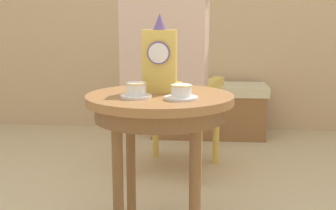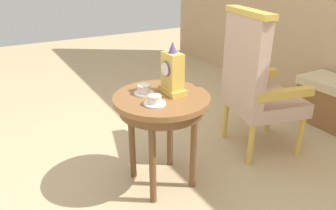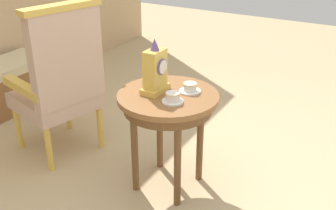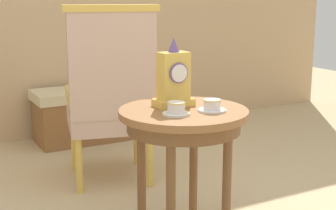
% 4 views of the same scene
% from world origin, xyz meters
% --- Properties ---
extents(side_table, '(0.62, 0.62, 0.66)m').
position_xyz_m(side_table, '(0.09, 0.09, 0.58)').
color(side_table, brown).
rests_on(side_table, ground).
extents(teacup_left, '(0.13, 0.13, 0.06)m').
position_xyz_m(teacup_left, '(-0.00, 0.01, 0.69)').
color(teacup_left, white).
rests_on(teacup_left, side_table).
extents(teacup_right, '(0.13, 0.13, 0.06)m').
position_xyz_m(teacup_right, '(0.18, -0.01, 0.69)').
color(teacup_right, white).
rests_on(teacup_right, side_table).
extents(mantel_clock, '(0.19, 0.11, 0.34)m').
position_xyz_m(mantel_clock, '(0.08, 0.17, 0.80)').
color(mantel_clock, gold).
rests_on(mantel_clock, side_table).
extents(armchair, '(0.66, 0.65, 1.14)m').
position_xyz_m(armchair, '(0.06, 0.94, 0.59)').
color(armchair, '#CCA893').
rests_on(armchair, ground).
extents(window_bench, '(0.97, 0.40, 0.44)m').
position_xyz_m(window_bench, '(0.30, 1.95, 0.22)').
color(window_bench, beige).
rests_on(window_bench, ground).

